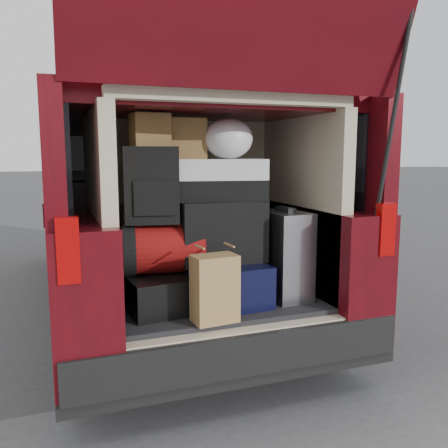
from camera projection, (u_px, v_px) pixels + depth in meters
The scene contains 14 objects.
ground at pixel (224, 395), 2.86m from camera, with size 80.00×80.00×0.00m, color #373739.
minivan at pixel (156, 211), 4.45m from camera, with size 1.90×5.35×2.77m.
load_floor at pixel (209, 336), 3.08m from camera, with size 1.24×1.05×0.55m, color black.
black_hardshell at pixel (156, 290), 2.78m from camera, with size 0.37×0.52×0.21m, color black.
navy_hardshell at pixel (220, 281), 2.89m from camera, with size 0.47×0.57×0.25m, color black.
silver_roller at pixel (285, 255), 2.95m from camera, with size 0.23×0.36×0.54m, color silver.
kraft_bag at pixel (215, 289), 2.53m from camera, with size 0.24×0.15×0.36m, color tan.
red_duffel at pixel (162, 247), 2.76m from camera, with size 0.46×0.30×0.30m, color maroon.
black_soft_case at pixel (220, 231), 2.86m from camera, with size 0.51×0.31×0.37m, color black.
backpack at pixel (151, 185), 2.66m from camera, with size 0.30×0.18×0.43m, color black.
twotone_duffel at pixel (219, 180), 2.83m from camera, with size 0.55×0.28×0.24m, color silver.
grocery_sack_lower at pixel (150, 130), 2.66m from camera, with size 0.20×0.17×0.18m, color brown.
grocery_sack_upper at pixel (184, 139), 2.82m from camera, with size 0.24×0.19×0.24m, color brown.
plastic_bag_center at pixel (228, 139), 2.83m from camera, with size 0.30×0.28×0.24m, color white.
Camera 1 is at (-0.92, -2.51, 1.45)m, focal length 38.00 mm.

